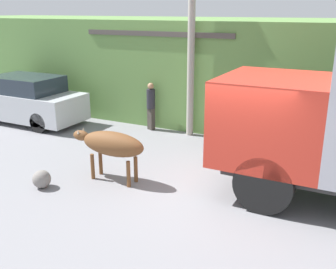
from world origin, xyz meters
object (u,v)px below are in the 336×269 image
(parked_suv, at_px, (26,100))
(roadside_rock, at_px, (42,179))
(pedestrian_on_hill, at_px, (151,104))
(utility_pole, at_px, (191,39))
(brown_cow, at_px, (111,144))

(parked_suv, relative_size, roadside_rock, 10.47)
(pedestrian_on_hill, xyz_separation_m, utility_pole, (1.38, 0.06, 2.11))
(brown_cow, relative_size, utility_pole, 0.34)
(brown_cow, relative_size, pedestrian_on_hill, 1.23)
(parked_suv, xyz_separation_m, roadside_rock, (4.40, -3.85, -0.59))
(pedestrian_on_hill, distance_m, utility_pole, 2.52)
(brown_cow, distance_m, roadside_rock, 1.74)
(roadside_rock, bearing_deg, pedestrian_on_hill, 90.13)
(brown_cow, relative_size, parked_suv, 0.45)
(pedestrian_on_hill, relative_size, roadside_rock, 3.82)
(brown_cow, relative_size, roadside_rock, 4.69)
(roadside_rock, bearing_deg, utility_pole, 75.02)
(pedestrian_on_hill, bearing_deg, utility_pole, -153.22)
(pedestrian_on_hill, relative_size, utility_pole, 0.27)
(utility_pole, distance_m, roadside_rock, 5.98)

